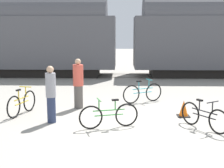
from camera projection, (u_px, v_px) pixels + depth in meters
name	position (u px, v px, depth m)	size (l,w,h in m)	color
ground_plane	(129.00, 124.00, 9.59)	(80.00, 80.00, 0.00)	gray
freight_train	(125.00, 34.00, 19.42)	(56.63, 2.94, 5.08)	black
rail_near	(125.00, 77.00, 19.16)	(68.63, 0.07, 0.01)	#4C4238
rail_far	(124.00, 74.00, 20.58)	(68.63, 0.07, 0.01)	#4C4238
bicycle_teal	(143.00, 93.00, 12.44)	(1.61, 0.84, 0.92)	black
bicycle_black	(204.00, 117.00, 9.05)	(1.02, 1.49, 0.88)	black
bicycle_green	(109.00, 115.00, 9.18)	(1.74, 0.60, 0.88)	black
bicycle_yellow	(22.00, 103.00, 10.63)	(0.54, 1.67, 0.94)	black
person_in_grey	(51.00, 94.00, 9.63)	(0.32, 0.32, 1.78)	#283351
person_in_red	(78.00, 84.00, 11.43)	(0.38, 0.38, 1.84)	#514C47
traffic_cone	(184.00, 109.00, 10.42)	(0.40, 0.40, 0.55)	black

